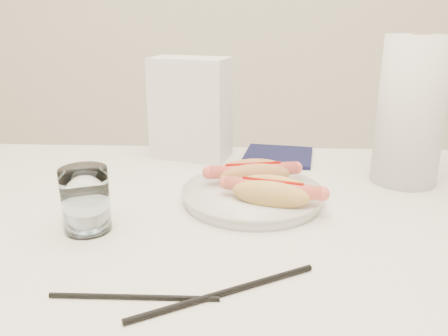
{
  "coord_description": "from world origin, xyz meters",
  "views": [
    {
      "loc": [
        0.08,
        -0.71,
        1.08
      ],
      "look_at": [
        0.05,
        0.04,
        0.82
      ],
      "focal_mm": 36.72,
      "sensor_mm": 36.0,
      "label": 1
    }
  ],
  "objects_px": {
    "hotdog_left": "(253,174)",
    "napkin_box": "(191,109)",
    "paper_towel_roll": "(411,112)",
    "table": "(197,245)",
    "hotdog_right": "(272,192)",
    "plate": "(252,196)",
    "water_glass": "(86,200)"
  },
  "relations": [
    {
      "from": "napkin_box",
      "to": "paper_towel_roll",
      "type": "distance_m",
      "value": 0.47
    },
    {
      "from": "plate",
      "to": "paper_towel_roll",
      "type": "bearing_deg",
      "value": 21.51
    },
    {
      "from": "table",
      "to": "hotdog_right",
      "type": "relative_size",
      "value": 7.36
    },
    {
      "from": "hotdog_right",
      "to": "water_glass",
      "type": "xyz_separation_m",
      "value": [
        -0.29,
        -0.07,
        0.01
      ]
    },
    {
      "from": "paper_towel_roll",
      "to": "hotdog_left",
      "type": "bearing_deg",
      "value": -164.13
    },
    {
      "from": "napkin_box",
      "to": "hotdog_left",
      "type": "bearing_deg",
      "value": -42.9
    },
    {
      "from": "hotdog_right",
      "to": "napkin_box",
      "type": "xyz_separation_m",
      "value": [
        -0.17,
        0.32,
        0.07
      ]
    },
    {
      "from": "hotdog_left",
      "to": "water_glass",
      "type": "distance_m",
      "value": 0.3
    },
    {
      "from": "water_glass",
      "to": "plate",
      "type": "bearing_deg",
      "value": 25.65
    },
    {
      "from": "hotdog_right",
      "to": "water_glass",
      "type": "relative_size",
      "value": 1.61
    },
    {
      "from": "hotdog_left",
      "to": "paper_towel_roll",
      "type": "xyz_separation_m",
      "value": [
        0.3,
        0.09,
        0.1
      ]
    },
    {
      "from": "plate",
      "to": "napkin_box",
      "type": "bearing_deg",
      "value": 117.92
    },
    {
      "from": "table",
      "to": "paper_towel_roll",
      "type": "bearing_deg",
      "value": 23.77
    },
    {
      "from": "table",
      "to": "hotdog_left",
      "type": "relative_size",
      "value": 7.25
    },
    {
      "from": "napkin_box",
      "to": "table",
      "type": "bearing_deg",
      "value": -66.65
    },
    {
      "from": "hotdog_left",
      "to": "paper_towel_roll",
      "type": "bearing_deg",
      "value": 3.56
    },
    {
      "from": "hotdog_left",
      "to": "napkin_box",
      "type": "height_order",
      "value": "napkin_box"
    },
    {
      "from": "table",
      "to": "hotdog_right",
      "type": "bearing_deg",
      "value": 1.35
    },
    {
      "from": "plate",
      "to": "napkin_box",
      "type": "xyz_separation_m",
      "value": [
        -0.14,
        0.26,
        0.1
      ]
    },
    {
      "from": "table",
      "to": "water_glass",
      "type": "relative_size",
      "value": 11.84
    },
    {
      "from": "hotdog_right",
      "to": "water_glass",
      "type": "height_order",
      "value": "water_glass"
    },
    {
      "from": "table",
      "to": "hotdog_left",
      "type": "xyz_separation_m",
      "value": [
        0.1,
        0.09,
        0.1
      ]
    },
    {
      "from": "plate",
      "to": "napkin_box",
      "type": "distance_m",
      "value": 0.32
    },
    {
      "from": "napkin_box",
      "to": "plate",
      "type": "bearing_deg",
      "value": -46.43
    },
    {
      "from": "table",
      "to": "napkin_box",
      "type": "height_order",
      "value": "napkin_box"
    },
    {
      "from": "table",
      "to": "hotdog_left",
      "type": "bearing_deg",
      "value": 42.8
    },
    {
      "from": "table",
      "to": "hotdog_right",
      "type": "distance_m",
      "value": 0.16
    },
    {
      "from": "hotdog_left",
      "to": "napkin_box",
      "type": "xyz_separation_m",
      "value": [
        -0.14,
        0.23,
        0.07
      ]
    },
    {
      "from": "hotdog_left",
      "to": "table",
      "type": "bearing_deg",
      "value": -149.51
    },
    {
      "from": "water_glass",
      "to": "hotdog_right",
      "type": "bearing_deg",
      "value": 13.68
    },
    {
      "from": "table",
      "to": "paper_towel_roll",
      "type": "height_order",
      "value": "paper_towel_roll"
    },
    {
      "from": "napkin_box",
      "to": "paper_towel_roll",
      "type": "relative_size",
      "value": 0.8
    }
  ]
}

